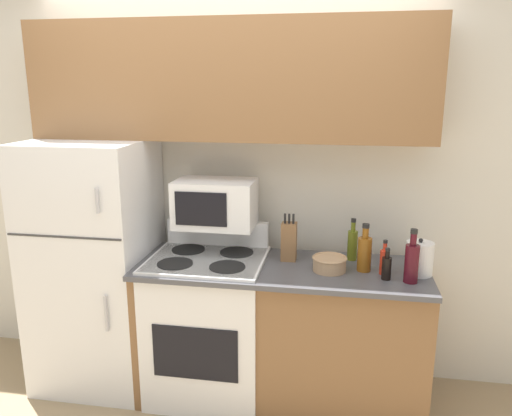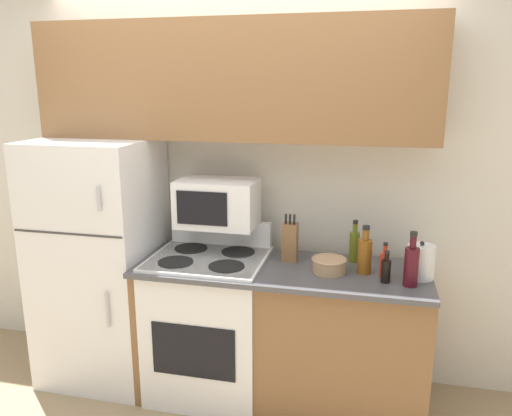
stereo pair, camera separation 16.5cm
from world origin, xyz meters
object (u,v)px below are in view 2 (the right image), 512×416
Objects in this scene: stove at (210,322)px; microwave at (217,203)px; bowl at (329,265)px; bottle_wine_red at (411,265)px; bottle_soy_sauce at (386,270)px; kettle at (421,262)px; knife_block at (290,242)px; bottle_olive_oil at (354,246)px; bottle_whiskey at (365,255)px; refrigerator at (101,261)px; bottle_hot_sauce at (384,263)px.

microwave is (0.02, 0.13, 0.75)m from stove.
bottle_wine_red is (0.44, -0.10, 0.07)m from bowl.
bottle_soy_sauce is 0.85× the size of kettle.
knife_block is at bearing 150.12° from bowl.
microwave reaches higher than bowl.
stove is 0.73m from knife_block.
stove is 5.02× the size of kettle.
bottle_wine_red reaches higher than bottle_olive_oil.
bottle_whiskey is 0.28m from bottle_wine_red.
refrigerator is 1.50× the size of stove.
refrigerator is 0.83m from stove.
refrigerator is 8.88× the size of bottle_soy_sauce.
bowl is at bearing -13.44° from microwave.
microwave is 1.20m from bottle_wine_red.
stove is 5.32× the size of bottle_hot_sauce.
bottle_wine_red is at bearing -8.54° from bottle_soy_sauce.
bottle_whiskey is (0.45, -0.11, -0.01)m from knife_block.
refrigerator reaches higher than bottle_soy_sauce.
bottle_hot_sauce is at bearing -50.63° from bottle_olive_oil.
kettle is at bearing -8.67° from knife_block.
bottle_whiskey is at bearing 151.45° from bottle_wine_red.
bottle_whiskey reaches higher than kettle.
stove is 1.07m from bottle_whiskey.
stove is 1.16m from bottle_soy_sauce.
bottle_hot_sauce is 1.11× the size of bottle_soy_sauce.
bottle_hot_sauce is (0.30, -0.00, 0.03)m from bowl.
refrigerator is 5.71× the size of bottle_whiskey.
bowl is 0.50m from kettle.
bottle_whiskey is at bearing 162.23° from bottle_hot_sauce.
knife_block is at bearing 160.64° from bottle_wine_red.
bottle_whiskey is at bearing 179.15° from kettle.
bottle_olive_oil is (0.13, 0.21, 0.06)m from bowl.
knife_block is 0.76m from kettle.
knife_block is 1.46× the size of bottle_hot_sauce.
knife_block is 1.63× the size of bottle_soy_sauce.
stove reaches higher than bowl.
microwave reaches higher than kettle.
microwave reaches higher than bottle_wine_red.
bottle_olive_oil is 1.44× the size of bottle_soy_sauce.
refrigerator is 6.15× the size of bottle_olive_oil.
refrigerator is 1.27m from knife_block.
bottle_hot_sauce is at bearing -0.17° from bowl.
bottle_olive_oil reaches higher than stove.
knife_block is 0.57m from bottle_hot_sauce.
microwave is 0.79m from bowl.
kettle is (0.19, 0.03, 0.02)m from bottle_hot_sauce.
bottle_olive_oil is 0.34m from bottle_soy_sauce.
bottle_soy_sauce is (0.01, -0.08, -0.01)m from bottle_hot_sauce.
knife_block is at bearing 2.72° from refrigerator.
knife_block reaches higher than stove.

